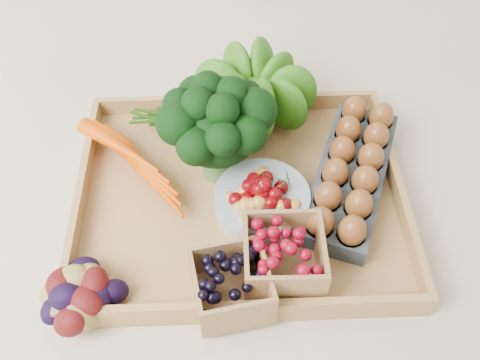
{
  "coord_description": "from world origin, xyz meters",
  "views": [
    {
      "loc": [
        -0.02,
        -0.56,
        0.75
      ],
      "look_at": [
        0.0,
        0.0,
        0.06
      ],
      "focal_mm": 40.0,
      "sensor_mm": 36.0,
      "label": 1
    }
  ],
  "objects_px": {
    "egg_carton": "(350,177)",
    "cherry_bowl": "(262,202)",
    "broccoli": "(217,144)",
    "tray": "(240,199)"
  },
  "relations": [
    {
      "from": "egg_carton",
      "to": "broccoli",
      "type": "bearing_deg",
      "value": -167.83
    },
    {
      "from": "cherry_bowl",
      "to": "egg_carton",
      "type": "height_order",
      "value": "cherry_bowl"
    },
    {
      "from": "tray",
      "to": "broccoli",
      "type": "height_order",
      "value": "broccoli"
    },
    {
      "from": "egg_carton",
      "to": "cherry_bowl",
      "type": "bearing_deg",
      "value": -141.06
    },
    {
      "from": "broccoli",
      "to": "egg_carton",
      "type": "xyz_separation_m",
      "value": [
        0.23,
        -0.04,
        -0.05
      ]
    },
    {
      "from": "broccoli",
      "to": "egg_carton",
      "type": "height_order",
      "value": "broccoli"
    },
    {
      "from": "tray",
      "to": "broccoli",
      "type": "distance_m",
      "value": 0.11
    },
    {
      "from": "tray",
      "to": "egg_carton",
      "type": "relative_size",
      "value": 1.73
    },
    {
      "from": "tray",
      "to": "cherry_bowl",
      "type": "height_order",
      "value": "cherry_bowl"
    },
    {
      "from": "tray",
      "to": "broccoli",
      "type": "relative_size",
      "value": 2.95
    }
  ]
}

